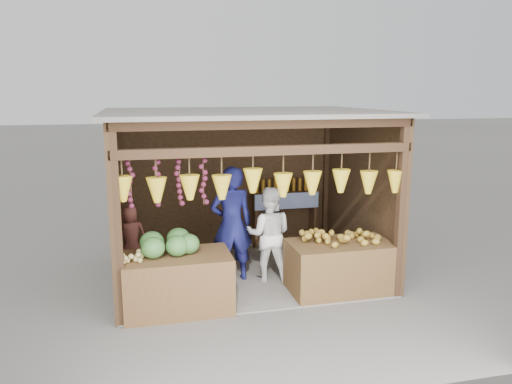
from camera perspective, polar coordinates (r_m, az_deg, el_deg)
ground at (r=8.34m, az=-1.18°, el=-9.26°), size 80.00×80.00×0.00m
stall_structure at (r=7.86m, az=-1.40°, el=2.05°), size 4.30×3.30×2.66m
back_shelf at (r=9.54m, az=3.30°, el=-1.13°), size 1.25×0.32×1.32m
counter_left at (r=6.99m, az=-8.93°, el=-10.18°), size 1.44×0.85×0.78m
counter_right at (r=7.61m, az=9.55°, el=-8.45°), size 1.51×0.85×0.76m
stool at (r=8.14m, az=-13.87°, el=-9.09°), size 0.30×0.30×0.28m
man_standing at (r=7.77m, az=-2.82°, el=-3.71°), size 0.69×0.47×1.84m
woman_standing at (r=7.83m, az=1.49°, el=-4.85°), size 0.88×0.78×1.50m
vendor_seated at (r=7.94m, az=-14.08°, el=-4.90°), size 0.48×0.32×0.96m
melon_pile at (r=6.87m, az=-9.96°, el=-5.73°), size 1.00×0.50×0.32m
tanfruit_pile at (r=6.73m, az=-13.97°, el=-7.13°), size 0.34×0.40×0.13m
mango_pile at (r=7.50m, az=9.95°, el=-4.83°), size 1.40×0.64×0.22m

